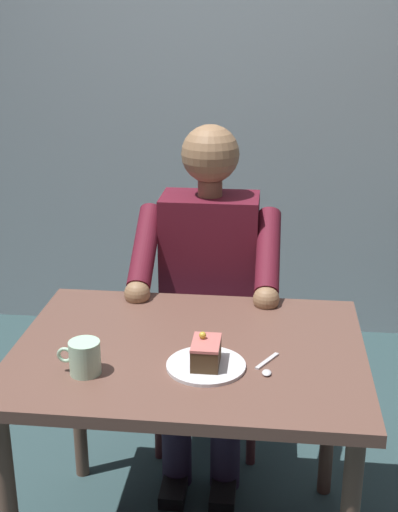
{
  "coord_description": "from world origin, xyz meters",
  "views": [
    {
      "loc": [
        -0.23,
        1.79,
        1.67
      ],
      "look_at": [
        -0.02,
        -0.1,
        0.99
      ],
      "focal_mm": 48.06,
      "sensor_mm": 36.0,
      "label": 1
    }
  ],
  "objects_px": {
    "seated_person": "(208,293)",
    "dessert_spoon": "(267,367)",
    "dining_table": "(189,374)",
    "chair": "(212,315)",
    "coffee_cup": "(84,357)",
    "cake_slice": "(206,353)"
  },
  "relations": [
    {
      "from": "dining_table",
      "to": "dessert_spoon",
      "type": "xyz_separation_m",
      "value": [
        -0.23,
        0.1,
        0.09
      ]
    },
    {
      "from": "dining_table",
      "to": "chair",
      "type": "distance_m",
      "value": 0.74
    },
    {
      "from": "dining_table",
      "to": "dessert_spoon",
      "type": "relative_size",
      "value": 7.46
    },
    {
      "from": "dining_table",
      "to": "chair",
      "type": "height_order",
      "value": "chair"
    },
    {
      "from": "dining_table",
      "to": "chair",
      "type": "xyz_separation_m",
      "value": [
        0.0,
        -0.73,
        -0.14
      ]
    },
    {
      "from": "cake_slice",
      "to": "dessert_spoon",
      "type": "relative_size",
      "value": 0.85
    },
    {
      "from": "chair",
      "to": "coffee_cup",
      "type": "height_order",
      "value": "chair"
    },
    {
      "from": "seated_person",
      "to": "dessert_spoon",
      "type": "height_order",
      "value": "seated_person"
    },
    {
      "from": "dining_table",
      "to": "coffee_cup",
      "type": "distance_m",
      "value": 0.35
    },
    {
      "from": "chair",
      "to": "coffee_cup",
      "type": "distance_m",
      "value": 0.99
    },
    {
      "from": "dining_table",
      "to": "chair",
      "type": "relative_size",
      "value": 1.13
    },
    {
      "from": "chair",
      "to": "cake_slice",
      "type": "distance_m",
      "value": 0.89
    },
    {
      "from": "seated_person",
      "to": "cake_slice",
      "type": "bearing_deg",
      "value": 95.31
    },
    {
      "from": "cake_slice",
      "to": "coffee_cup",
      "type": "distance_m",
      "value": 0.33
    },
    {
      "from": "seated_person",
      "to": "dessert_spoon",
      "type": "distance_m",
      "value": 0.7
    },
    {
      "from": "coffee_cup",
      "to": "cake_slice",
      "type": "bearing_deg",
      "value": -168.02
    },
    {
      "from": "dining_table",
      "to": "coffee_cup",
      "type": "xyz_separation_m",
      "value": [
        0.26,
        0.18,
        0.14
      ]
    },
    {
      "from": "dessert_spoon",
      "to": "cake_slice",
      "type": "bearing_deg",
      "value": 3.7
    },
    {
      "from": "seated_person",
      "to": "dessert_spoon",
      "type": "relative_size",
      "value": 9.35
    },
    {
      "from": "seated_person",
      "to": "cake_slice",
      "type": "distance_m",
      "value": 0.68
    },
    {
      "from": "dining_table",
      "to": "cake_slice",
      "type": "xyz_separation_m",
      "value": [
        -0.06,
        0.12,
        0.13
      ]
    },
    {
      "from": "seated_person",
      "to": "coffee_cup",
      "type": "distance_m",
      "value": 0.79
    }
  ]
}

